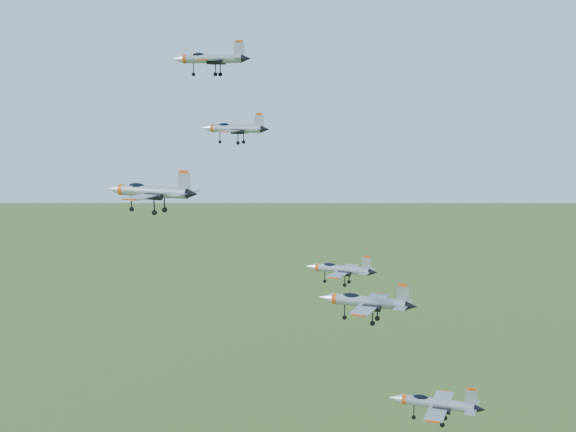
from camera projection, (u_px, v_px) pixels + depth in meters
The scene contains 6 objects.
jet_lead at pixel (210, 59), 131.55m from camera, with size 13.46×11.48×3.68m.
jet_left_high at pixel (234, 128), 123.79m from camera, with size 11.53×9.66×3.09m.
jet_right_high at pixel (150, 191), 99.02m from camera, with size 13.18×11.01×3.52m.
jet_left_low at pixel (340, 269), 120.82m from camera, with size 11.43×9.56×3.06m.
jet_right_low at pixel (366, 301), 99.26m from camera, with size 12.68×10.63×3.40m.
jet_trail at pixel (435, 403), 100.97m from camera, with size 12.22×10.29×3.29m.
Camera 1 is at (62.32, -97.76, 146.77)m, focal length 50.00 mm.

